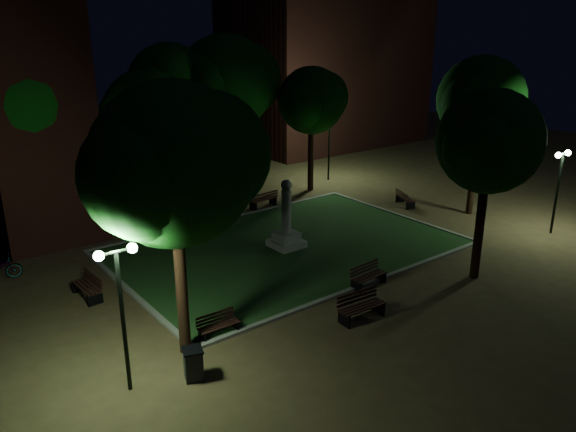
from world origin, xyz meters
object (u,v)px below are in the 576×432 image
at_px(bench_right_side, 404,199).
at_px(bench_near_right, 368,276).
at_px(bench_west_near, 218,325).
at_px(bench_far_side, 264,200).
at_px(monument, 286,229).
at_px(bench_left_side, 88,287).
at_px(trash_bin, 193,364).
at_px(bench_near_left, 361,307).

bearing_deg(bench_right_side, bench_near_right, 147.45).
xyz_separation_m(bench_west_near, bench_far_side, (9.23, 10.42, 0.07)).
height_order(bench_near_right, bench_far_side, bench_far_side).
relative_size(monument, bench_far_side, 1.82).
height_order(bench_left_side, bench_right_side, bench_left_side).
xyz_separation_m(monument, bench_right_side, (9.27, 1.00, -0.55)).
distance_m(bench_west_near, bench_left_side, 5.90).
bearing_deg(bench_left_side, bench_far_side, 110.16).
distance_m(bench_right_side, trash_bin, 19.11).
bearing_deg(bench_west_near, monument, 37.93).
xyz_separation_m(bench_near_left, bench_right_side, (11.23, 7.85, -0.06)).
distance_m(bench_near_right, bench_right_side, 11.03).
bearing_deg(trash_bin, bench_left_side, 95.24).
height_order(bench_near_right, trash_bin, trash_bin).
relative_size(bench_near_left, bench_right_side, 1.10).
height_order(monument, bench_near_right, monument).
relative_size(bench_near_right, bench_left_side, 0.98).
xyz_separation_m(bench_left_side, bench_far_side, (11.69, 5.05, 0.01)).
xyz_separation_m(monument, bench_left_side, (-8.97, 0.60, -0.52)).
bearing_deg(bench_west_near, bench_far_side, 50.16).
relative_size(monument, trash_bin, 3.26).
xyz_separation_m(bench_near_right, bench_left_side, (-9.09, 5.74, 0.01)).
height_order(bench_near_left, bench_west_near, bench_near_left).
height_order(bench_near_left, bench_left_side, bench_near_left).
relative_size(monument, bench_left_side, 1.88).
bearing_deg(monument, bench_west_near, -143.78).
height_order(bench_right_side, bench_far_side, bench_far_side).
distance_m(bench_near_right, bench_west_near, 6.64).
relative_size(monument, bench_near_left, 1.74).
xyz_separation_m(monument, bench_far_side, (2.72, 5.65, -0.52)).
bearing_deg(trash_bin, bench_far_side, 47.56).
relative_size(bench_west_near, bench_left_side, 0.84).
relative_size(bench_left_side, bench_far_side, 0.97).
bearing_deg(bench_near_left, bench_near_right, 43.90).
bearing_deg(monument, bench_near_right, -88.71).
bearing_deg(bench_left_side, trash_bin, 2.03).
relative_size(bench_left_side, trash_bin, 1.73).
relative_size(monument, bench_right_side, 1.92).
relative_size(bench_near_right, bench_west_near, 1.16).
distance_m(monument, bench_west_near, 8.10).
bearing_deg(trash_bin, bench_west_near, 42.50).
bearing_deg(bench_right_side, bench_near_left, 148.57).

